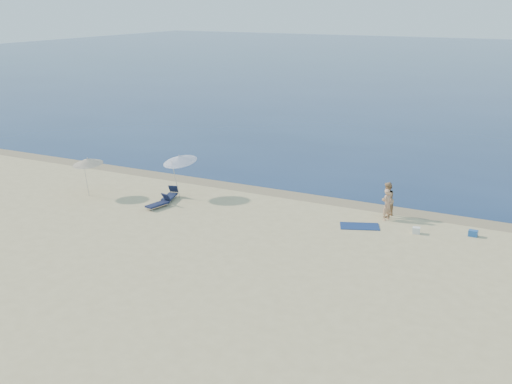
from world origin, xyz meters
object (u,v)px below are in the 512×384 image
person_left (387,205)px  person_right (387,200)px  blue_cooler (473,233)px  umbrella_near (180,159)px

person_left → person_right: person_right is taller
person_right → blue_cooler: size_ratio=4.37×
person_left → blue_cooler: size_ratio=3.85×
person_left → umbrella_near: (-11.65, -1.38, 1.36)m
person_left → umbrella_near: bearing=115.5°
person_left → umbrella_near: umbrella_near is taller
person_left → blue_cooler: bearing=-77.0°
person_right → umbrella_near: size_ratio=0.71×
person_left → blue_cooler: 4.39m
person_left → person_right: size_ratio=0.88×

